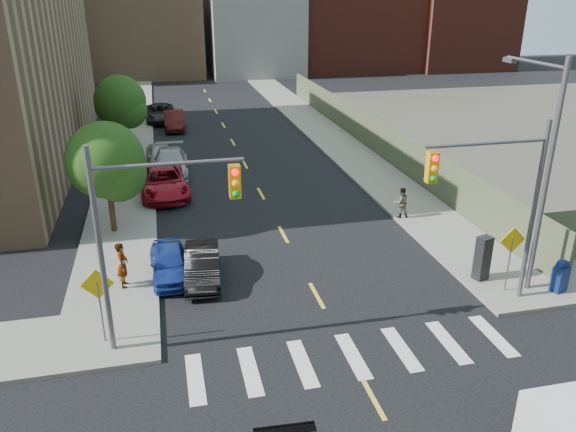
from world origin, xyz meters
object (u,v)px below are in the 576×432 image
parked_car_blue (169,263)px  parked_car_maroon (174,120)px  parked_car_red (163,182)px  mailbox (560,276)px  payphone (483,258)px  parked_car_silver (170,162)px  pedestrian_west (123,265)px  pedestrian_east (401,202)px  parked_car_grey (160,113)px  parked_car_black (202,265)px  parked_car_white (161,156)px

parked_car_blue → parked_car_maroon: (1.30, 26.52, 0.12)m
parked_car_red → mailbox: parked_car_red is taller
parked_car_maroon → parked_car_blue: bearing=-92.0°
parked_car_blue → payphone: size_ratio=2.06×
parked_car_silver → payphone: size_ratio=2.89×
pedestrian_west → pedestrian_east: 14.25m
pedestrian_west → parked_car_red: bearing=-5.1°
parked_car_maroon → pedestrian_east: 25.20m
pedestrian_east → parked_car_silver: bearing=-39.9°
pedestrian_east → mailbox: bearing=111.8°
parked_car_maroon → parked_car_grey: 3.58m
payphone → pedestrian_west: pedestrian_west is taller
parked_car_black → payphone: payphone is taller
parked_car_grey → payphone: size_ratio=2.95×
parked_car_black → parked_car_grey: bearing=96.6°
parked_car_black → payphone: 11.32m
parked_car_red → payphone: payphone is taller
parked_car_grey → mailbox: (14.48, -34.81, 0.05)m
parked_car_red → payphone: bearing=-51.7°
pedestrian_west → pedestrian_east: (13.59, 4.28, -0.14)m
parked_car_silver → pedestrian_west: size_ratio=2.87×
mailbox → pedestrian_east: bearing=92.1°
parked_car_red → parked_car_silver: bearing=78.2°
parked_car_grey → parked_car_blue: bearing=-90.6°
parked_car_red → parked_car_silver: (0.54, 3.87, -0.02)m
parked_car_silver → parked_car_grey: (-0.31, 15.86, -0.02)m
parked_car_black → parked_car_silver: parked_car_silver is taller
parked_car_black → parked_car_red: size_ratio=0.70×
parked_car_maroon → mailbox: 34.14m
payphone → pedestrian_east: payphone is taller
parked_car_blue → parked_car_black: size_ratio=0.96×
parked_car_maroon → parked_car_white: bearing=-96.1°
parked_car_maroon → payphone: size_ratio=2.51×
parked_car_grey → mailbox: 37.70m
parked_car_silver → pedestrian_east: pedestrian_east is taller
payphone → pedestrian_east: bearing=76.8°
parked_car_blue → mailbox: bearing=-20.7°
parked_car_white → pedestrian_east: 16.97m
parked_car_silver → parked_car_black: bearing=-85.1°
parked_car_black → parked_car_red: parked_car_red is taller
parked_car_silver → pedestrian_west: pedestrian_west is taller
parked_car_grey → payphone: bearing=-70.3°
parked_car_red → parked_car_grey: size_ratio=1.05×
parked_car_blue → pedestrian_east: pedestrian_east is taller
parked_car_white → mailbox: bearing=-60.0°
parked_car_black → pedestrian_west: size_ratio=2.13×
parked_car_black → payphone: bearing=-9.5°
parked_car_red → pedestrian_west: 11.02m
payphone → parked_car_grey: bearing=92.8°
parked_car_red → parked_car_maroon: 16.37m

